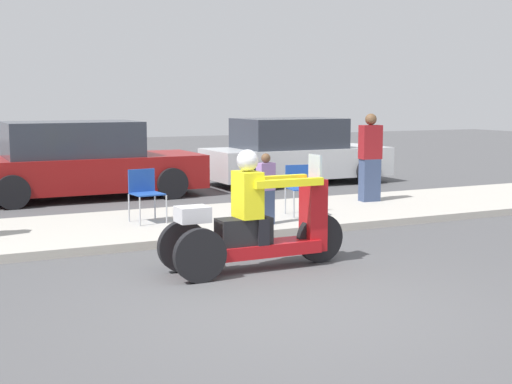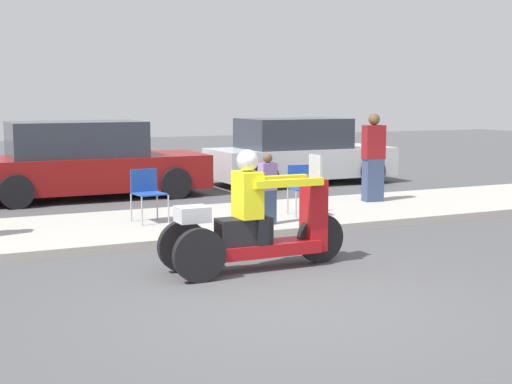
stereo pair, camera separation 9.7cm
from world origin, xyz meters
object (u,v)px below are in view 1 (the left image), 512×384
object	(u,v)px
parked_car_lot_left	(81,162)
motorcycle_trike	(255,227)
spectator_by_tree	(266,190)
folding_chair_curbside	(145,190)
parked_car_lot_center	(294,153)
spectator_near_curb	(370,159)
folding_chair_set_back	(300,184)

from	to	relation	value
parked_car_lot_left	motorcycle_trike	bearing A→B (deg)	-85.63
spectator_by_tree	parked_car_lot_left	size ratio (longest dim) A/B	0.23
spectator_by_tree	folding_chair_curbside	size ratio (longest dim) A/B	1.33
parked_car_lot_center	parked_car_lot_left	bearing A→B (deg)	-176.64
motorcycle_trike	parked_car_lot_left	distance (m)	7.11
spectator_by_tree	spectator_near_curb	bearing A→B (deg)	25.71
parked_car_lot_left	parked_car_lot_center	distance (m)	5.15
motorcycle_trike	spectator_by_tree	bearing A→B (deg)	60.43
parked_car_lot_left	spectator_by_tree	bearing A→B (deg)	-70.91
spectator_by_tree	folding_chair_set_back	xyz separation A→B (m)	(0.94, 0.59, -0.02)
folding_chair_curbside	spectator_by_tree	bearing A→B (deg)	-33.49
spectator_near_curb	motorcycle_trike	bearing A→B (deg)	-139.43
spectator_by_tree	folding_chair_curbside	bearing A→B (deg)	146.51
folding_chair_curbside	parked_car_lot_left	distance (m)	3.95
motorcycle_trike	folding_chair_curbside	distance (m)	3.17
spectator_near_curb	folding_chair_curbside	size ratio (longest dim) A/B	2.00
spectator_near_curb	folding_chair_set_back	xyz separation A→B (m)	(-1.94, -0.80, -0.29)
motorcycle_trike	spectator_near_curb	world-z (taller)	spectator_near_curb
folding_chair_curbside	motorcycle_trike	bearing A→B (deg)	-82.74
parked_car_lot_left	parked_car_lot_center	world-z (taller)	parked_car_lot_left
motorcycle_trike	parked_car_lot_center	xyz separation A→B (m)	(4.60, 7.39, 0.21)
folding_chair_set_back	parked_car_lot_left	world-z (taller)	parked_car_lot_left
motorcycle_trike	parked_car_lot_center	bearing A→B (deg)	58.09
spectator_near_curb	parked_car_lot_left	size ratio (longest dim) A/B	0.34
folding_chair_curbside	parked_car_lot_center	xyz separation A→B (m)	(5.00, 4.25, 0.11)
spectator_near_curb	parked_car_lot_center	xyz separation A→B (m)	(0.54, 3.91, -0.18)
motorcycle_trike	folding_chair_set_back	world-z (taller)	motorcycle_trike
motorcycle_trike	spectator_by_tree	xyz separation A→B (m)	(1.19, 2.09, 0.12)
motorcycle_trike	folding_chair_curbside	size ratio (longest dim) A/B	2.84
folding_chair_curbside	folding_chair_set_back	distance (m)	2.57
spectator_near_curb	folding_chair_set_back	distance (m)	2.11
spectator_near_curb	spectator_by_tree	bearing A→B (deg)	-154.29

